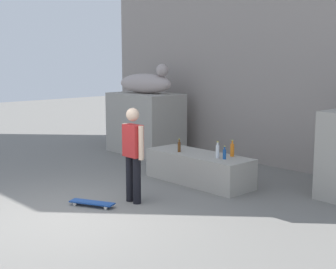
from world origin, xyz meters
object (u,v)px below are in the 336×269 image
at_px(statue_reclining_left, 146,83).
at_px(bottle_blue, 225,154).
at_px(bottle_orange, 232,150).
at_px(bottle_clear, 217,151).
at_px(skater, 133,151).
at_px(skateboard, 92,203).
at_px(bottle_brown, 179,147).

height_order(statue_reclining_left, bottle_blue, statue_reclining_left).
height_order(bottle_orange, bottle_clear, bottle_clear).
relative_size(skater, bottle_clear, 5.15).
bearing_deg(bottle_clear, skater, -102.45).
relative_size(skateboard, bottle_blue, 3.13).
bearing_deg(bottle_orange, bottle_brown, -157.05).
distance_m(skateboard, bottle_clear, 2.63).
bearing_deg(bottle_orange, statue_reclining_left, 165.25).
xyz_separation_m(skater, bottle_clear, (0.39, 1.77, -0.18)).
xyz_separation_m(skateboard, bottle_brown, (-0.26, 2.33, 0.65)).
bearing_deg(bottle_clear, bottle_blue, 6.29).
xyz_separation_m(statue_reclining_left, bottle_clear, (3.66, -1.31, -1.14)).
bearing_deg(bottle_brown, skateboard, -83.70).
bearing_deg(skateboard, skater, 40.39).
height_order(skateboard, bottle_brown, bottle_brown).
distance_m(bottle_brown, bottle_clear, 0.95).
relative_size(statue_reclining_left, bottle_blue, 6.55).
bearing_deg(bottle_orange, skateboard, -105.75).
height_order(statue_reclining_left, bottle_clear, statue_reclining_left).
bearing_deg(statue_reclining_left, bottle_orange, -27.73).
xyz_separation_m(skateboard, bottle_blue, (0.85, 2.46, 0.64)).
height_order(bottle_blue, bottle_clear, bottle_clear).
bearing_deg(bottle_clear, bottle_orange, 73.49).
height_order(skater, skateboard, skater).
distance_m(statue_reclining_left, skater, 4.59).
bearing_deg(statue_reclining_left, bottle_brown, -40.73).
relative_size(bottle_brown, bottle_clear, 0.84).
height_order(skateboard, bottle_clear, bottle_clear).
relative_size(bottle_blue, bottle_orange, 0.80).
bearing_deg(statue_reclining_left, skateboard, -64.66).
xyz_separation_m(skater, bottle_orange, (0.49, 2.10, -0.18)).
xyz_separation_m(bottle_blue, bottle_clear, (-0.16, -0.02, 0.03)).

